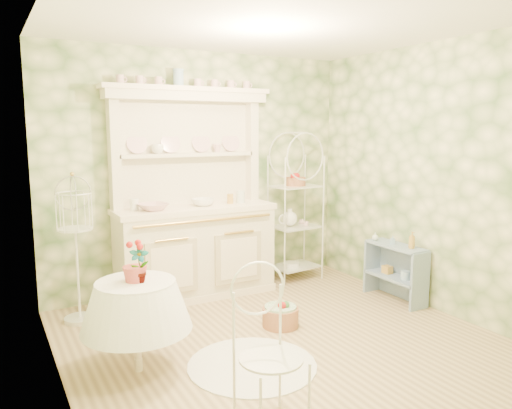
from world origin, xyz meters
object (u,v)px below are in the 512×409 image
floor_basket (280,317)px  round_table (137,332)px  bakers_rack (295,206)px  birdcage_stand (77,253)px  kitchen_dresser (194,194)px  side_shelf (395,272)px  cafe_chair (271,356)px

floor_basket → round_table: bearing=-171.3°
bakers_rack → round_table: size_ratio=2.94×
birdcage_stand → floor_basket: birdcage_stand is taller
kitchen_dresser → round_table: kitchen_dresser is taller
bakers_rack → side_shelf: bakers_rack is taller
side_shelf → floor_basket: (-1.47, -0.03, -0.22)m
bakers_rack → birdcage_stand: bearing=177.6°
side_shelf → cafe_chair: bearing=-153.5°
birdcage_stand → floor_basket: bearing=-32.8°
bakers_rack → cafe_chair: (-1.86, -2.56, -0.44)m
side_shelf → bakers_rack: bearing=109.7°
kitchen_dresser → bakers_rack: kitchen_dresser is taller
bakers_rack → side_shelf: (0.51, -1.20, -0.60)m
kitchen_dresser → side_shelf: bearing=-32.7°
kitchen_dresser → birdcage_stand: kitchen_dresser is taller
cafe_chair → birdcage_stand: bearing=121.1°
birdcage_stand → floor_basket: size_ratio=4.67×
cafe_chair → floor_basket: (0.89, 1.33, -0.38)m
birdcage_stand → bakers_rack: bearing=3.9°
kitchen_dresser → floor_basket: (0.36, -1.21, -1.05)m
bakers_rack → floor_basket: 1.76m
kitchen_dresser → round_table: (-1.06, -1.42, -0.83)m
round_table → floor_basket: bearing=8.7°
cafe_chair → bakers_rack: bearing=68.0°
kitchen_dresser → round_table: bearing=-126.6°
kitchen_dresser → cafe_chair: bearing=-101.9°
bakers_rack → floor_basket: bearing=-134.5°
round_table → floor_basket: (1.42, 0.22, -0.22)m
cafe_chair → birdcage_stand: (-0.74, 2.38, 0.21)m
side_shelf → floor_basket: bearing=177.8°
bakers_rack → cafe_chair: size_ratio=1.95×
side_shelf → round_table: bearing=-178.5°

